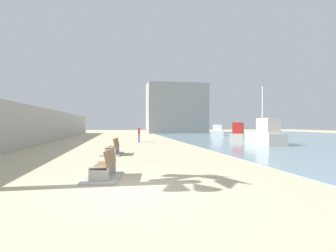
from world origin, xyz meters
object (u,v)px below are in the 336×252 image
Objects in this scene: person_walking at (139,133)px; boat_outer at (265,135)px; boat_distant at (239,133)px; bench_far at (113,151)px; boat_far_left at (217,131)px; bench_near at (104,172)px.

person_walking is 0.28× the size of boat_outer.
boat_outer is at bearing -100.23° from boat_distant.
bench_far is 28.62m from boat_far_left.
person_walking is 11.91m from boat_outer.
bench_near is 1.00× the size of bench_far.
bench_far is 0.37× the size of boat_outer.
boat_distant reaches higher than person_walking.
bench_near is 1.31× the size of person_walking.
boat_far_left is 18.68m from boat_outer.
boat_far_left is at bearing 82.17° from boat_outer.
boat_far_left reaches higher than bench_far.
boat_distant is 8.75m from boat_outer.
person_walking is at bearing 82.28° from bench_near.
person_walking reaches higher than bench_near.
bench_near is 7.12m from bench_far.
boat_distant reaches higher than bench_far.
bench_near is at bearing -136.25° from boat_outer.
bench_near is 17.88m from person_walking.
bench_near and bench_far have the same top height.
boat_distant is 1.47× the size of boat_far_left.
person_walking is 0.34× the size of boat_far_left.
person_walking is 0.23× the size of boat_distant.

